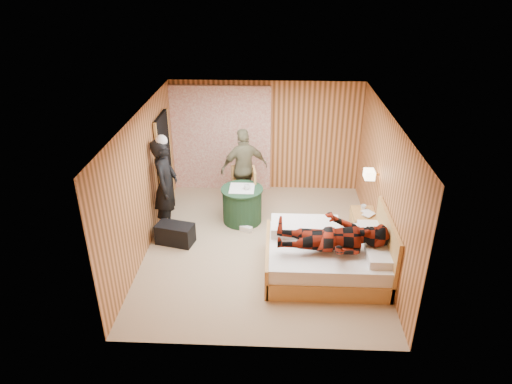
{
  "coord_description": "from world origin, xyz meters",
  "views": [
    {
      "loc": [
        0.21,
        -7.14,
        4.72
      ],
      "look_at": [
        -0.12,
        0.14,
        1.05
      ],
      "focal_mm": 32.0,
      "sensor_mm": 36.0,
      "label": 1
    }
  ],
  "objects_px": {
    "nightstand": "(363,226)",
    "round_table": "(242,204)",
    "chair_near": "(249,188)",
    "woman_standing": "(166,186)",
    "wall_lamp": "(369,174)",
    "duffel_bag": "(175,234)",
    "man_at_table": "(244,168)",
    "chair_far": "(243,183)",
    "man_on_bed": "(333,230)",
    "bed": "(327,256)"
  },
  "relations": [
    {
      "from": "chair_far",
      "to": "chair_near",
      "type": "bearing_deg",
      "value": -87.15
    },
    {
      "from": "round_table",
      "to": "chair_far",
      "type": "distance_m",
      "value": 0.68
    },
    {
      "from": "bed",
      "to": "round_table",
      "type": "distance_m",
      "value": 2.27
    },
    {
      "from": "nightstand",
      "to": "woman_standing",
      "type": "bearing_deg",
      "value": 176.37
    },
    {
      "from": "chair_near",
      "to": "woman_standing",
      "type": "relative_size",
      "value": 0.52
    },
    {
      "from": "man_at_table",
      "to": "duffel_bag",
      "type": "bearing_deg",
      "value": 31.65
    },
    {
      "from": "chair_far",
      "to": "woman_standing",
      "type": "xyz_separation_m",
      "value": [
        -1.38,
        -1.03,
        0.4
      ]
    },
    {
      "from": "woman_standing",
      "to": "man_at_table",
      "type": "height_order",
      "value": "woman_standing"
    },
    {
      "from": "duffel_bag",
      "to": "man_at_table",
      "type": "distance_m",
      "value": 2.09
    },
    {
      "from": "chair_near",
      "to": "man_on_bed",
      "type": "bearing_deg",
      "value": 24.98
    },
    {
      "from": "man_at_table",
      "to": "nightstand",
      "type": "bearing_deg",
      "value": 129.36
    },
    {
      "from": "chair_near",
      "to": "man_on_bed",
      "type": "height_order",
      "value": "man_on_bed"
    },
    {
      "from": "nightstand",
      "to": "chair_near",
      "type": "height_order",
      "value": "chair_near"
    },
    {
      "from": "man_at_table",
      "to": "man_on_bed",
      "type": "relative_size",
      "value": 0.97
    },
    {
      "from": "duffel_bag",
      "to": "wall_lamp",
      "type": "bearing_deg",
      "value": 20.41
    },
    {
      "from": "chair_near",
      "to": "duffel_bag",
      "type": "height_order",
      "value": "chair_near"
    },
    {
      "from": "man_at_table",
      "to": "wall_lamp",
      "type": "bearing_deg",
      "value": 132.67
    },
    {
      "from": "chair_near",
      "to": "man_at_table",
      "type": "relative_size",
      "value": 0.57
    },
    {
      "from": "woman_standing",
      "to": "man_at_table",
      "type": "relative_size",
      "value": 1.09
    },
    {
      "from": "man_on_bed",
      "to": "man_at_table",
      "type": "bearing_deg",
      "value": 121.55
    },
    {
      "from": "bed",
      "to": "chair_far",
      "type": "distance_m",
      "value": 2.81
    },
    {
      "from": "bed",
      "to": "nightstand",
      "type": "distance_m",
      "value": 1.28
    },
    {
      "from": "duffel_bag",
      "to": "man_on_bed",
      "type": "distance_m",
      "value": 3.05
    },
    {
      "from": "wall_lamp",
      "to": "man_at_table",
      "type": "distance_m",
      "value": 2.66
    },
    {
      "from": "man_at_table",
      "to": "woman_standing",
      "type": "bearing_deg",
      "value": 15.96
    },
    {
      "from": "duffel_bag",
      "to": "round_table",
      "type": "bearing_deg",
      "value": 49.89
    },
    {
      "from": "nightstand",
      "to": "round_table",
      "type": "height_order",
      "value": "round_table"
    },
    {
      "from": "man_on_bed",
      "to": "nightstand",
      "type": "bearing_deg",
      "value": 60.06
    },
    {
      "from": "wall_lamp",
      "to": "man_on_bed",
      "type": "distance_m",
      "value": 1.65
    },
    {
      "from": "woman_standing",
      "to": "man_on_bed",
      "type": "height_order",
      "value": "woman_standing"
    },
    {
      "from": "wall_lamp",
      "to": "bed",
      "type": "xyz_separation_m",
      "value": [
        -0.8,
        -1.19,
        -0.99
      ]
    },
    {
      "from": "man_on_bed",
      "to": "wall_lamp",
      "type": "bearing_deg",
      "value": 61.38
    },
    {
      "from": "wall_lamp",
      "to": "man_at_table",
      "type": "relative_size",
      "value": 0.15
    },
    {
      "from": "wall_lamp",
      "to": "round_table",
      "type": "xyz_separation_m",
      "value": [
        -2.35,
        0.46,
        -0.93
      ]
    },
    {
      "from": "chair_near",
      "to": "bed",
      "type": "bearing_deg",
      "value": 27.36
    },
    {
      "from": "bed",
      "to": "chair_near",
      "type": "bearing_deg",
      "value": 125.48
    },
    {
      "from": "nightstand",
      "to": "woman_standing",
      "type": "distance_m",
      "value": 3.79
    },
    {
      "from": "chair_far",
      "to": "chair_near",
      "type": "distance_m",
      "value": 0.31
    },
    {
      "from": "nightstand",
      "to": "round_table",
      "type": "xyz_separation_m",
      "value": [
        -2.31,
        0.61,
        0.07
      ]
    },
    {
      "from": "chair_near",
      "to": "woman_standing",
      "type": "bearing_deg",
      "value": -71.94
    },
    {
      "from": "man_on_bed",
      "to": "woman_standing",
      "type": "bearing_deg",
      "value": 153.37
    },
    {
      "from": "nightstand",
      "to": "chair_far",
      "type": "bearing_deg",
      "value": 151.64
    },
    {
      "from": "chair_near",
      "to": "man_on_bed",
      "type": "relative_size",
      "value": 0.55
    },
    {
      "from": "wall_lamp",
      "to": "woman_standing",
      "type": "height_order",
      "value": "woman_standing"
    },
    {
      "from": "round_table",
      "to": "bed",
      "type": "bearing_deg",
      "value": -46.63
    },
    {
      "from": "bed",
      "to": "duffel_bag",
      "type": "bearing_deg",
      "value": 164.26
    },
    {
      "from": "wall_lamp",
      "to": "woman_standing",
      "type": "xyz_separation_m",
      "value": [
        -3.77,
        0.09,
        -0.36
      ]
    },
    {
      "from": "wall_lamp",
      "to": "man_at_table",
      "type": "xyz_separation_m",
      "value": [
        -2.35,
        1.16,
        -0.44
      ]
    },
    {
      "from": "wall_lamp",
      "to": "round_table",
      "type": "relative_size",
      "value": 0.31
    },
    {
      "from": "wall_lamp",
      "to": "nightstand",
      "type": "xyz_separation_m",
      "value": [
        -0.04,
        -0.15,
        -1.0
      ]
    }
  ]
}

